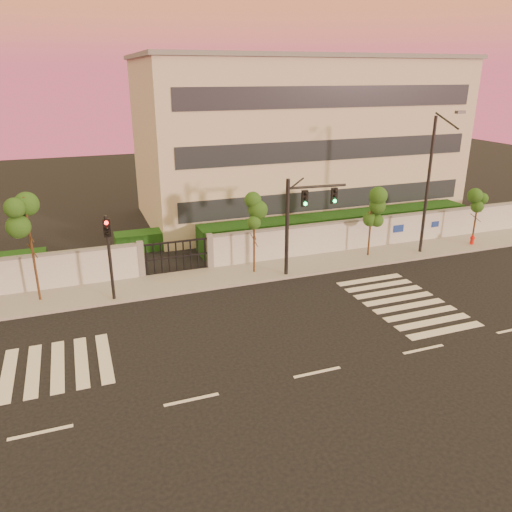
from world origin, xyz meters
The scene contains 14 objects.
ground centered at (0.00, 0.00, 0.00)m, with size 120.00×120.00×0.00m, color black.
sidewalk centered at (0.00, 10.50, 0.07)m, with size 60.00×3.00×0.15m, color gray.
perimeter_wall centered at (0.10, 12.00, 1.07)m, with size 60.00×0.36×2.20m.
hedge_row centered at (1.17, 14.74, 0.82)m, with size 41.00×4.25×1.80m.
institutional_building centered at (9.00, 21.99, 6.16)m, with size 24.40×12.40×12.25m.
road_markings centered at (-1.58, 3.76, 0.01)m, with size 57.00×7.62×0.02m.
street_tree_c centered at (-10.31, 10.63, 4.03)m, with size 1.45×1.16×5.49m.
street_tree_d centered at (1.20, 10.41, 3.39)m, with size 1.38×1.10×4.61m.
street_tree_e centered at (8.93, 10.56, 3.11)m, with size 1.44×1.15×4.22m.
street_tree_f centered at (16.76, 10.10, 2.75)m, with size 1.38×1.10×3.74m.
traffic_signal_main centered at (3.49, 9.43, 3.57)m, with size 3.57×0.46×5.65m.
traffic_signal_secondary centered at (-6.79, 9.40, 2.88)m, with size 0.35×0.34×4.54m.
streetlight_east centered at (12.44, 9.78, 4.88)m, with size 0.54×2.17×9.03m.
fire_hydrant centered at (16.64, 9.97, 0.40)m, with size 0.32×0.30×0.80m.
Camera 1 is at (-8.02, -14.81, 10.96)m, focal length 35.00 mm.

